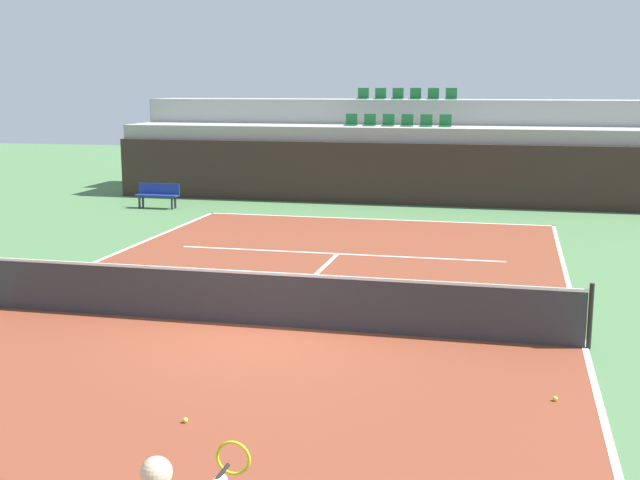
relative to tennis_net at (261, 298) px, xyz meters
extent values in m
plane|color=#477042|center=(0.00, 0.00, -0.51)|extent=(80.00, 80.00, 0.00)
cube|color=brown|center=(0.00, 0.00, -0.50)|extent=(11.00, 24.00, 0.01)
cube|color=white|center=(0.00, 11.95, -0.50)|extent=(11.00, 0.10, 0.00)
cube|color=white|center=(5.45, 0.00, -0.50)|extent=(0.10, 24.00, 0.00)
cube|color=white|center=(0.00, 6.40, -0.50)|extent=(8.26, 0.10, 0.00)
cube|color=white|center=(0.00, 3.20, -0.50)|extent=(0.10, 6.40, 0.00)
cube|color=#33231E|center=(0.00, 15.42, 0.58)|extent=(20.63, 0.30, 2.18)
cube|color=#9E9E99|center=(0.00, 16.77, 0.84)|extent=(20.63, 2.40, 2.69)
cube|color=#9E9E99|center=(0.00, 19.17, 1.31)|extent=(20.63, 2.40, 3.63)
cube|color=#1E6633|center=(-1.74, 16.77, 2.20)|extent=(0.44, 0.44, 0.04)
cube|color=#1E6633|center=(-1.74, 16.97, 2.42)|extent=(0.44, 0.04, 0.40)
cube|color=#1E6633|center=(-1.04, 16.77, 2.20)|extent=(0.44, 0.44, 0.04)
cube|color=#1E6633|center=(-1.04, 16.97, 2.42)|extent=(0.44, 0.04, 0.40)
cube|color=#1E6633|center=(-0.35, 16.77, 2.20)|extent=(0.44, 0.44, 0.04)
cube|color=#1E6633|center=(-0.35, 16.97, 2.42)|extent=(0.44, 0.04, 0.40)
cube|color=#1E6633|center=(0.35, 16.77, 2.20)|extent=(0.44, 0.44, 0.04)
cube|color=#1E6633|center=(0.35, 16.97, 2.42)|extent=(0.44, 0.04, 0.40)
cube|color=#1E6633|center=(1.04, 16.77, 2.20)|extent=(0.44, 0.44, 0.04)
cube|color=#1E6633|center=(1.04, 16.97, 2.42)|extent=(0.44, 0.04, 0.40)
cube|color=#1E6633|center=(1.74, 16.77, 2.20)|extent=(0.44, 0.44, 0.04)
cube|color=#1E6633|center=(1.74, 16.97, 2.42)|extent=(0.44, 0.04, 0.40)
cube|color=#1E6633|center=(-1.74, 19.17, 3.14)|extent=(0.44, 0.44, 0.04)
cube|color=#1E6633|center=(-1.74, 19.37, 3.36)|extent=(0.44, 0.04, 0.40)
cube|color=#1E6633|center=(-1.04, 19.17, 3.14)|extent=(0.44, 0.44, 0.04)
cube|color=#1E6633|center=(-1.04, 19.37, 3.36)|extent=(0.44, 0.04, 0.40)
cube|color=#1E6633|center=(-0.35, 19.17, 3.14)|extent=(0.44, 0.44, 0.04)
cube|color=#1E6633|center=(-0.35, 19.37, 3.36)|extent=(0.44, 0.04, 0.40)
cube|color=#1E6633|center=(0.35, 19.17, 3.14)|extent=(0.44, 0.44, 0.04)
cube|color=#1E6633|center=(0.35, 19.37, 3.36)|extent=(0.44, 0.04, 0.40)
cube|color=#1E6633|center=(1.04, 19.17, 3.14)|extent=(0.44, 0.44, 0.04)
cube|color=#1E6633|center=(1.04, 19.37, 3.36)|extent=(0.44, 0.04, 0.40)
cube|color=#1E6633|center=(1.74, 19.17, 3.14)|extent=(0.44, 0.44, 0.04)
cube|color=#1E6633|center=(1.74, 19.37, 3.36)|extent=(0.44, 0.04, 0.40)
cylinder|color=black|center=(5.50, 0.00, 0.04)|extent=(0.08, 0.08, 1.07)
cube|color=#333338|center=(0.00, 0.00, -0.04)|extent=(10.90, 0.02, 0.92)
cube|color=white|center=(0.00, 0.00, 0.45)|extent=(10.90, 0.04, 0.05)
sphere|color=beige|center=(1.94, -8.57, 1.10)|extent=(0.22, 0.22, 0.22)
cylinder|color=black|center=(2.18, -7.97, 0.83)|extent=(0.03, 0.28, 0.03)
torus|color=#BFD819|center=(2.18, -7.71, 0.83)|extent=(0.28, 0.02, 0.28)
cube|color=navy|center=(-7.67, 12.60, -0.06)|extent=(1.50, 0.40, 0.05)
cube|color=navy|center=(-7.67, 12.78, 0.16)|extent=(1.50, 0.04, 0.36)
cube|color=#2D2D33|center=(-8.27, 12.46, -0.30)|extent=(0.06, 0.06, 0.42)
cube|color=#2D2D33|center=(-7.07, 12.46, -0.30)|extent=(0.06, 0.06, 0.42)
cube|color=#2D2D33|center=(-8.27, 12.74, -0.30)|extent=(0.06, 0.06, 0.42)
cube|color=#2D2D33|center=(-7.07, 12.74, -0.30)|extent=(0.06, 0.06, 0.42)
sphere|color=#CCE033|center=(0.33, -4.27, -0.47)|extent=(0.07, 0.07, 0.07)
sphere|color=#CCE033|center=(4.88, -2.46, -0.47)|extent=(0.07, 0.07, 0.07)
camera|label=1|loc=(4.19, -13.30, 3.67)|focal=46.05mm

